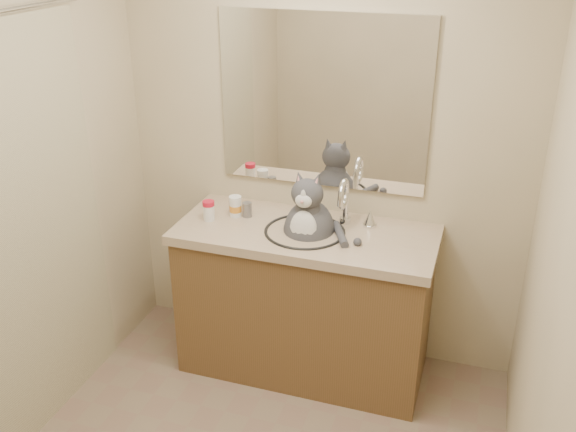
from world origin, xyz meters
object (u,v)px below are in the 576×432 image
object	(u,v)px
cat	(309,228)
pill_bottle_orange	(235,207)
grey_canister	(247,210)
pill_bottle_redcap	(209,210)

from	to	relation	value
cat	pill_bottle_orange	bearing A→B (deg)	173.73
pill_bottle_orange	grey_canister	xyz separation A→B (m)	(0.06, 0.01, -0.01)
cat	pill_bottle_redcap	xyz separation A→B (m)	(-0.54, -0.04, 0.04)
pill_bottle_orange	grey_canister	bearing A→B (deg)	11.78
cat	pill_bottle_orange	xyz separation A→B (m)	(-0.42, 0.05, 0.04)
cat	grey_canister	size ratio (longest dim) A/B	6.61
pill_bottle_redcap	grey_canister	distance (m)	0.21
cat	pill_bottle_redcap	distance (m)	0.54
pill_bottle_redcap	pill_bottle_orange	world-z (taller)	pill_bottle_orange
pill_bottle_orange	pill_bottle_redcap	bearing A→B (deg)	-141.24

